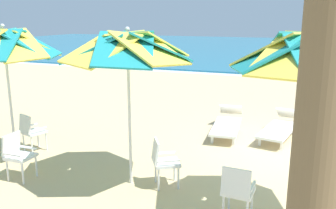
{
  "coord_description": "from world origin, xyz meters",
  "views": [
    {
      "loc": [
        0.23,
        -7.96,
        2.94
      ],
      "look_at": [
        -2.72,
        -0.47,
        1.0
      ],
      "focal_mm": 38.61,
      "sensor_mm": 36.0,
      "label": 1
    }
  ],
  "objects": [
    {
      "name": "sea",
      "position": [
        0.0,
        29.15,
        0.05
      ],
      "size": [
        80.0,
        36.0,
        0.1
      ],
      "primitive_type": "cube",
      "color": "teal",
      "rests_on": "ground"
    },
    {
      "name": "plastic_chair_3",
      "position": [
        -4.67,
        -3.14,
        0.5
      ],
      "size": [
        0.47,
        0.44,
        0.87
      ],
      "color": "white",
      "rests_on": "ground"
    },
    {
      "name": "plastic_chair_0",
      "position": [
        -0.6,
        -3.09,
        0.5
      ],
      "size": [
        0.46,
        0.48,
        0.87
      ],
      "color": "white",
      "rests_on": "ground"
    },
    {
      "name": "plastic_chair_1",
      "position": [
        -2.04,
        -2.45,
        0.5
      ],
      "size": [
        0.62,
        0.61,
        0.87
      ],
      "color": "white",
      "rests_on": "ground"
    },
    {
      "name": "ground_plane",
      "position": [
        0.0,
        0.0,
        0.0
      ],
      "size": [
        80.0,
        80.0,
        0.0
      ],
      "primitive_type": "plane",
      "color": "#D3B784"
    },
    {
      "name": "plastic_chair_2",
      "position": [
        -5.44,
        -1.93,
        0.5
      ],
      "size": [
        0.56,
        0.58,
        0.87
      ],
      "color": "white",
      "rests_on": "ground"
    },
    {
      "name": "sun_lounger_2",
      "position": [
        -1.63,
        0.95,
        0.28
      ],
      "size": [
        0.84,
        2.2,
        0.62
      ],
      "color": "white",
      "rests_on": "ground"
    },
    {
      "name": "beach_umbrella_1",
      "position": [
        -2.63,
        -2.55,
        2.44
      ],
      "size": [
        2.31,
        2.31,
        2.8
      ],
      "color": "silver",
      "rests_on": "ground"
    },
    {
      "name": "beach_ball",
      "position": [
        0.74,
        2.61,
        0.16
      ],
      "size": [
        0.32,
        0.32,
        0.32
      ],
      "primitive_type": "sphere",
      "color": "blue",
      "rests_on": "ground"
    },
    {
      "name": "surf_foam",
      "position": [
        0.0,
        10.85,
        0.01
      ],
      "size": [
        80.0,
        0.7,
        0.01
      ],
      "primitive_type": "cube",
      "color": "white",
      "rests_on": "ground"
    },
    {
      "name": "beach_umbrella_2",
      "position": [
        -5.34,
        -2.53,
        2.42
      ],
      "size": [
        2.17,
        2.17,
        2.83
      ],
      "color": "silver",
      "rests_on": "ground"
    },
    {
      "name": "beach_umbrella_0",
      "position": [
        0.23,
        -2.73,
        2.46
      ],
      "size": [
        2.21,
        2.21,
        2.85
      ],
      "color": "silver",
      "rests_on": "ground"
    },
    {
      "name": "sun_lounger_1",
      "position": [
        -0.32,
        1.12,
        0.28
      ],
      "size": [
        0.98,
        2.22,
        0.62
      ],
      "color": "white",
      "rests_on": "ground"
    }
  ]
}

